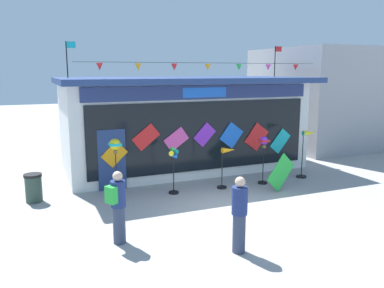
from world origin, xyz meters
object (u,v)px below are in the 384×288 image
object	(u,v)px
person_near_camera	(118,206)
display_kite_on_ground	(281,172)
trash_bin	(34,188)
wind_spinner_left	(174,163)
person_mid_plaza	(239,214)
wind_spinner_center_right	(264,149)
wind_spinner_right	(307,145)
kite_shop_building	(183,122)
wind_spinner_far_left	(115,152)
wind_spinner_center_left	(227,160)

from	to	relation	value
person_near_camera	display_kite_on_ground	xyz separation A→B (m)	(5.73, 1.92, -0.28)
trash_bin	display_kite_on_ground	size ratio (longest dim) A/B	0.76
person_near_camera	trash_bin	distance (m)	4.21
wind_spinner_left	display_kite_on_ground	xyz separation A→B (m)	(3.33, -1.01, -0.41)
person_mid_plaza	display_kite_on_ground	bearing A→B (deg)	-119.25
wind_spinner_center_right	trash_bin	xyz separation A→B (m)	(-7.36, 1.00, -0.81)
wind_spinner_right	person_mid_plaza	xyz separation A→B (m)	(-5.28, -4.39, -0.35)
kite_shop_building	display_kite_on_ground	bearing A→B (deg)	-67.63
wind_spinner_right	person_near_camera	distance (m)	8.14
wind_spinner_left	person_mid_plaza	size ratio (longest dim) A/B	0.91
trash_bin	person_mid_plaza	bearing A→B (deg)	-52.52
person_near_camera	trash_bin	world-z (taller)	person_near_camera
kite_shop_building	wind_spinner_center_right	size ratio (longest dim) A/B	5.74
wind_spinner_far_left	wind_spinner_center_left	distance (m)	3.68
person_near_camera	display_kite_on_ground	distance (m)	6.05
wind_spinner_center_right	wind_spinner_left	bearing A→B (deg)	177.97
wind_spinner_left	person_near_camera	xyz separation A→B (m)	(-2.40, -2.93, -0.12)
wind_spinner_left	wind_spinner_right	distance (m)	5.18
wind_spinner_center_right	wind_spinner_right	bearing A→B (deg)	4.27
wind_spinner_left	wind_spinner_right	world-z (taller)	wind_spinner_right
kite_shop_building	wind_spinner_far_left	world-z (taller)	kite_shop_building
wind_spinner_left	wind_spinner_center_right	distance (m)	3.24
wind_spinner_center_left	person_mid_plaza	size ratio (longest dim) A/B	0.82
kite_shop_building	wind_spinner_far_left	bearing A→B (deg)	-137.18
wind_spinner_far_left	wind_spinner_right	size ratio (longest dim) A/B	1.08
wind_spinner_center_right	person_near_camera	xyz separation A→B (m)	(-5.63, -2.82, -0.35)
person_mid_plaza	trash_bin	bearing A→B (deg)	-36.04
trash_bin	wind_spinner_center_right	bearing A→B (deg)	-7.71
wind_spinner_left	wind_spinner_center_right	world-z (taller)	wind_spinner_center_right
wind_spinner_left	trash_bin	bearing A→B (deg)	167.93
display_kite_on_ground	wind_spinner_right	bearing A→B (deg)	29.38
wind_spinner_right	wind_spinner_center_left	bearing A→B (deg)	-178.51
kite_shop_building	person_near_camera	world-z (taller)	kite_shop_building
person_near_camera	display_kite_on_ground	world-z (taller)	person_near_camera
wind_spinner_center_left	kite_shop_building	bearing A→B (deg)	94.53
display_kite_on_ground	person_near_camera	bearing A→B (deg)	-161.46
wind_spinner_left	wind_spinner_right	size ratio (longest dim) A/B	0.88
wind_spinner_far_left	wind_spinner_right	xyz separation A→B (m)	(6.98, -0.11, -0.27)
wind_spinner_center_right	person_mid_plaza	distance (m)	5.41
kite_shop_building	trash_bin	bearing A→B (deg)	-157.33
wind_spinner_far_left	display_kite_on_ground	bearing A→B (deg)	-12.59
person_near_camera	wind_spinner_center_right	bearing A→B (deg)	-93.16
kite_shop_building	person_mid_plaza	bearing A→B (deg)	-102.43
person_near_camera	wind_spinner_left	bearing A→B (deg)	-69.00
wind_spinner_left	display_kite_on_ground	world-z (taller)	wind_spinner_left
wind_spinner_center_right	wind_spinner_right	world-z (taller)	wind_spinner_right
person_near_camera	person_mid_plaza	bearing A→B (deg)	-151.70
wind_spinner_center_left	wind_spinner_left	bearing A→B (deg)	178.26
wind_spinner_far_left	wind_spinner_center_right	xyz separation A→B (m)	(5.03, -0.25, -0.24)
person_mid_plaza	trash_bin	xyz separation A→B (m)	(-4.02, 5.24, -0.42)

